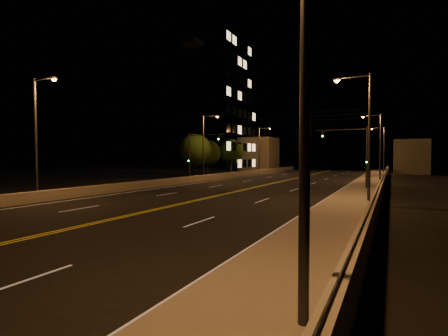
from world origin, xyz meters
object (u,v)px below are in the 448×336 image
at_px(streetlight_0, 290,52).
at_px(streetlight_6, 261,147).
at_px(streetlight_3, 382,147).
at_px(streetlight_5, 205,143).
at_px(streetlight_4, 38,131).
at_px(traffic_signal_left, 196,152).
at_px(streetlight_1, 365,129).
at_px(traffic_signal_right, 356,151).
at_px(tree_1, 207,153).
at_px(tree_0, 195,150).
at_px(building_tower, 191,109).
at_px(tree_2, 231,152).
at_px(streetlight_2, 378,143).

height_order(streetlight_0, streetlight_6, same).
height_order(streetlight_3, streetlight_5, same).
relative_size(streetlight_4, traffic_signal_left, 1.45).
relative_size(streetlight_1, traffic_signal_right, 1.45).
bearing_deg(streetlight_0, streetlight_6, 111.49).
bearing_deg(streetlight_5, tree_1, 118.96).
bearing_deg(streetlight_3, traffic_signal_right, -92.45).
height_order(streetlight_6, tree_0, streetlight_6).
xyz_separation_m(streetlight_1, tree_1, (-27.48, 25.26, -1.28)).
relative_size(streetlight_5, building_tower, 0.32).
distance_m(traffic_signal_right, building_tower, 43.42).
distance_m(streetlight_5, tree_1, 12.54).
height_order(streetlight_1, streetlight_6, same).
xyz_separation_m(traffic_signal_left, building_tower, (-16.25, 23.72, 9.54)).
height_order(building_tower, tree_2, building_tower).
relative_size(streetlight_2, streetlight_5, 1.00).
bearing_deg(building_tower, streetlight_1, -42.86).
xyz_separation_m(tree_0, tree_2, (-1.39, 15.15, -0.03)).
relative_size(streetlight_2, streetlight_3, 1.00).
height_order(streetlight_3, tree_2, streetlight_3).
bearing_deg(streetlight_4, streetlight_0, -22.90).
xyz_separation_m(streetlight_0, tree_1, (-27.48, 43.94, -1.28)).
relative_size(streetlight_1, streetlight_3, 1.00).
relative_size(traffic_signal_right, tree_2, 0.92).
xyz_separation_m(streetlight_1, tree_0, (-25.11, 17.54, -0.94)).
xyz_separation_m(streetlight_3, traffic_signal_left, (-20.34, -35.07, -1.30)).
bearing_deg(streetlight_1, streetlight_2, 90.00).
bearing_deg(streetlight_2, streetlight_4, -122.64).
height_order(streetlight_0, streetlight_2, same).
xyz_separation_m(traffic_signal_left, tree_0, (-4.78, 7.31, 0.36)).
xyz_separation_m(streetlight_2, streetlight_5, (-21.44, -9.52, 0.00)).
bearing_deg(streetlight_0, traffic_signal_right, 92.98).
height_order(streetlight_2, streetlight_5, same).
relative_size(streetlight_0, tree_2, 1.34).
height_order(traffic_signal_left, tree_2, tree_2).
relative_size(traffic_signal_right, tree_0, 0.92).
height_order(streetlight_4, traffic_signal_left, streetlight_4).
xyz_separation_m(streetlight_4, streetlight_6, (0.00, 45.39, 0.00)).
xyz_separation_m(streetlight_1, traffic_signal_left, (-20.34, 10.23, -1.30)).
distance_m(traffic_signal_left, tree_1, 16.64).
distance_m(streetlight_2, traffic_signal_right, 13.77).
xyz_separation_m(streetlight_5, traffic_signal_right, (19.94, -4.11, -1.30)).
relative_size(streetlight_0, building_tower, 0.32).
distance_m(streetlight_1, streetlight_2, 23.86).
xyz_separation_m(traffic_signal_right, traffic_signal_left, (-18.83, 0.00, 0.00)).
xyz_separation_m(streetlight_6, traffic_signal_left, (1.10, -25.53, -1.30)).
relative_size(streetlight_2, building_tower, 0.32).
bearing_deg(traffic_signal_right, tree_1, 149.96).
distance_m(streetlight_2, streetlight_4, 39.76).
bearing_deg(streetlight_1, tree_2, 129.04).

